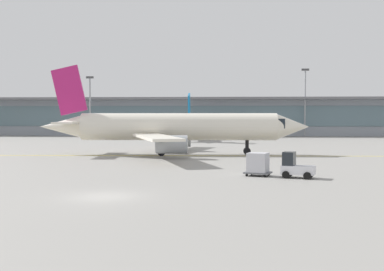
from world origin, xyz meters
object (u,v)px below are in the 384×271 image
Objects in this scene: apron_light_mast_2 at (305,100)px; taxiing_regional_jet at (175,128)px; gate_airplane_1 at (192,126)px; apron_light_mast_1 at (90,104)px; baggage_tug at (295,167)px; cargo_dolly_lead at (258,163)px.

taxiing_regional_jet is at bearing -115.41° from apron_light_mast_2.
gate_airplane_1 is 27.75m from apron_light_mast_1.
baggage_tug is 1.16× the size of cargo_dolly_lead.
baggage_tug is at bearing -0.00° from cargo_dolly_lead.
gate_airplane_1 is 30.54m from apron_light_mast_2.
baggage_tug is (11.92, -22.88, -2.60)m from taxiing_regional_jet.
apron_light_mast_1 is 0.88× the size of apron_light_mast_2.
gate_airplane_1 reaches higher than baggage_tug.
cargo_dolly_lead is at bearing -64.85° from apron_light_mast_1.
apron_light_mast_1 reaches higher than cargo_dolly_lead.
gate_airplane_1 is 64.83m from baggage_tug.
gate_airplane_1 is at bearing 120.73° from baggage_tug.
baggage_tug is 3.14m from cargo_dolly_lead.
baggage_tug is (12.11, -63.66, -1.93)m from gate_airplane_1.
taxiing_regional_jet is at bearing 137.48° from baggage_tug.
gate_airplane_1 is 1.96× the size of apron_light_mast_1.
taxiing_regional_jet reaches higher than cargo_dolly_lead.
apron_light_mast_2 reaches higher than gate_airplane_1.
baggage_tug is at bearing -100.35° from apron_light_mast_2.
cargo_dolly_lead is 81.07m from apron_light_mast_1.
taxiing_regional_jet is 13.94× the size of cargo_dolly_lead.
baggage_tug is at bearing -169.46° from gate_airplane_1.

